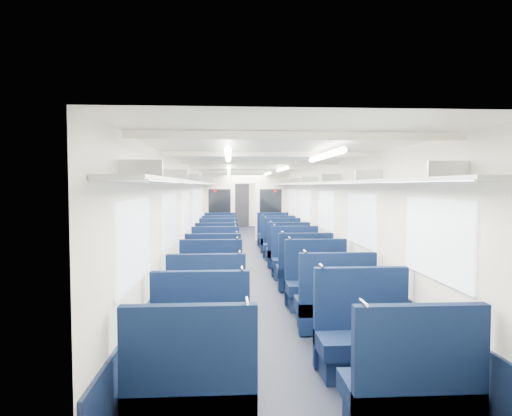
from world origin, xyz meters
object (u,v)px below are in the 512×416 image
(seat_9, at_px, (304,272))
(seat_13, at_px, (288,253))
(seat_2, at_px, (200,348))
(seat_18, at_px, (220,236))
(seat_5, at_px, (335,307))
(seat_17, at_px, (277,241))
(seat_19, at_px, (273,236))
(end_door, at_px, (241,205))
(seat_8, at_px, (213,273))
(seat_16, at_px, (219,241))
(seat_4, at_px, (207,309))
(seat_15, at_px, (282,246))
(seat_0, at_px, (191,395))
(seat_11, at_px, (296,262))
(seat_1, at_px, (411,395))
(seat_12, at_px, (217,254))
(seat_7, at_px, (317,287))
(bulkhead, at_px, (245,206))
(seat_6, at_px, (211,287))
(seat_3, at_px, (364,341))
(seat_14, at_px, (218,247))

(seat_9, relative_size, seat_13, 1.00)
(seat_2, relative_size, seat_18, 1.00)
(seat_5, relative_size, seat_17, 1.00)
(seat_18, relative_size, seat_19, 1.00)
(seat_13, bearing_deg, end_door, 94.61)
(seat_8, xyz_separation_m, seat_16, (0.00, 4.59, 0.00))
(seat_4, bearing_deg, seat_15, 73.51)
(seat_2, height_order, seat_17, same)
(seat_0, xyz_separation_m, seat_11, (1.66, 5.64, 0.00))
(seat_1, distance_m, seat_13, 6.92)
(seat_8, xyz_separation_m, seat_12, (0.00, 2.22, 0.00))
(seat_11, bearing_deg, seat_12, 145.19)
(seat_5, bearing_deg, seat_16, 103.60)
(end_door, xyz_separation_m, seat_7, (0.83, -13.70, -0.66))
(bulkhead, height_order, seat_0, bulkhead)
(seat_15, distance_m, seat_19, 2.35)
(bulkhead, xyz_separation_m, seat_12, (-0.83, -4.82, -0.89))
(seat_6, bearing_deg, seat_19, 76.24)
(seat_0, height_order, seat_12, same)
(bulkhead, relative_size, seat_13, 2.54)
(bulkhead, xyz_separation_m, seat_1, (0.83, -11.71, -0.89))
(seat_1, relative_size, seat_3, 1.00)
(seat_9, bearing_deg, seat_2, -114.59)
(seat_4, bearing_deg, seat_14, 90.00)
(seat_6, relative_size, seat_13, 1.00)
(seat_3, distance_m, seat_11, 4.59)
(seat_15, bearing_deg, seat_18, 125.53)
(seat_17, bearing_deg, seat_1, -90.00)
(seat_0, distance_m, seat_6, 3.47)
(seat_11, distance_m, seat_19, 4.61)
(seat_8, height_order, seat_17, same)
(seat_17, distance_m, seat_18, 2.02)
(seat_3, bearing_deg, bulkhead, 94.49)
(seat_7, xyz_separation_m, seat_16, (-1.66, 5.73, 0.00))
(seat_8, bearing_deg, seat_15, 63.51)
(seat_11, bearing_deg, seat_5, -90.00)
(seat_2, xyz_separation_m, seat_17, (1.66, 8.12, 0.00))
(seat_5, bearing_deg, seat_6, 144.72)
(bulkhead, distance_m, seat_2, 10.73)
(bulkhead, xyz_separation_m, seat_11, (0.83, -5.98, -0.89))
(seat_0, height_order, seat_6, same)
(seat_0, bearing_deg, seat_14, 90.00)
(seat_8, relative_size, seat_9, 1.00)
(seat_8, bearing_deg, seat_14, 90.00)
(end_door, relative_size, seat_16, 1.81)
(seat_8, bearing_deg, seat_9, 0.37)
(seat_1, xyz_separation_m, seat_11, (0.00, 5.73, 0.00))
(seat_5, relative_size, seat_6, 1.00)
(seat_19, bearing_deg, seat_3, -90.00)
(seat_7, bearing_deg, seat_15, 90.00)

